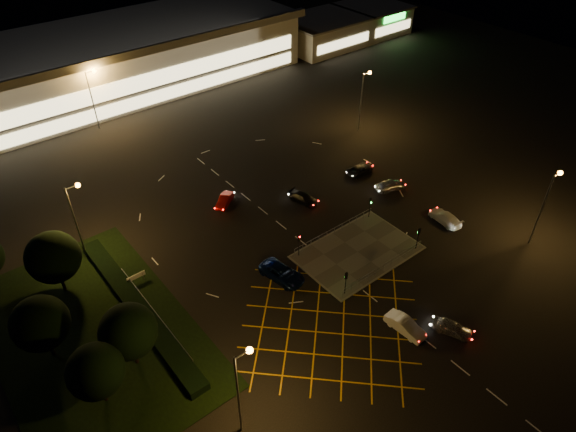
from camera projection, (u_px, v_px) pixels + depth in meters
ground at (334, 251)px, 62.61m from camera, size 180.00×180.00×0.00m
pedestrian_island at (358, 252)px, 62.33m from camera, size 14.00×9.00×0.12m
grass_verge at (93, 334)px, 52.49m from camera, size 18.00×30.00×0.08m
hedge at (138, 308)px, 54.67m from camera, size 2.00×26.00×1.00m
supermarket at (114, 60)px, 97.48m from camera, size 72.00×26.50×10.50m
retail_unit_a at (323, 32)px, 116.51m from camera, size 18.80×14.80×6.35m
retail_unit_b at (372, 18)px, 124.38m from camera, size 14.80×14.80×6.35m
streetlight_sw at (242, 382)px, 40.57m from camera, size 1.78×0.56×10.03m
streetlight_se at (547, 199)px, 60.02m from camera, size 1.78×0.56×10.03m
streetlight_nw at (76, 211)px, 58.05m from camera, size 1.78×0.56×10.03m
streetlight_ne at (364, 93)px, 82.92m from camera, size 1.78×0.56×10.03m
streetlight_far_left at (93, 91)px, 83.42m from camera, size 1.78×0.56×10.03m
streetlight_far_right at (279, 36)px, 104.34m from camera, size 1.78×0.56×10.03m
signal_sw at (346, 279)px, 55.50m from camera, size 0.28×0.30×3.15m
signal_se at (419, 234)px, 61.41m from camera, size 0.28×0.30×3.15m
signal_nw at (299, 241)px, 60.41m from camera, size 0.28×0.30×3.15m
signal_ne at (370, 203)px, 66.32m from camera, size 0.28×0.30×3.15m
tree_a at (96, 371)px, 43.94m from camera, size 5.04×5.04×6.86m
tree_b at (40, 323)px, 47.69m from camera, size 5.40×5.40×7.35m
tree_c at (53, 257)px, 54.40m from camera, size 5.76×5.76×7.84m
tree_e at (128, 331)px, 46.95m from camera, size 5.40×5.40×7.35m
car_near_silver at (452, 328)px, 52.32m from camera, size 3.08×4.32×1.37m
car_queue_white at (405, 326)px, 52.46m from camera, size 1.87×4.59×1.48m
car_left_blue at (282, 273)px, 58.44m from camera, size 3.54×5.97×1.56m
car_far_dkgrey at (303, 198)px, 70.23m from camera, size 2.74×4.64×1.26m
car_right_silver at (390, 185)px, 72.45m from camera, size 4.75×3.05×1.50m
car_circ_red at (225, 200)px, 69.76m from camera, size 3.96×3.37×1.28m
car_east_grey at (360, 169)px, 75.99m from camera, size 4.44×2.07×1.23m
car_approach_white at (445, 217)px, 66.68m from camera, size 2.58×5.04×1.40m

